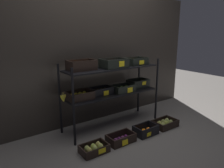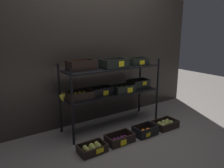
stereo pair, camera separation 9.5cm
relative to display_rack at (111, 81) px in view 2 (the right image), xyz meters
name	(u,v)px [view 2 (the right image)]	position (x,y,z in m)	size (l,w,h in m)	color
ground_plane	(112,125)	(0.01, 0.00, -0.72)	(10.00, 10.00, 0.00)	#605B56
storefront_wall	(98,58)	(0.01, 0.41, 0.29)	(3.89, 0.12, 2.01)	#2D2823
display_rack	(111,81)	(0.00, 0.00, 0.00)	(1.60, 0.46, 1.06)	black
crate_ground_pear	(92,148)	(-0.62, -0.51, -0.67)	(0.34, 0.23, 0.10)	black
crate_ground_plum	(120,139)	(-0.21, -0.50, -0.67)	(0.37, 0.23, 0.12)	black
crate_ground_tangerine	(145,131)	(0.22, -0.53, -0.67)	(0.33, 0.22, 0.14)	black
crate_ground_right_pear	(165,124)	(0.64, -0.52, -0.67)	(0.37, 0.25, 0.11)	black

